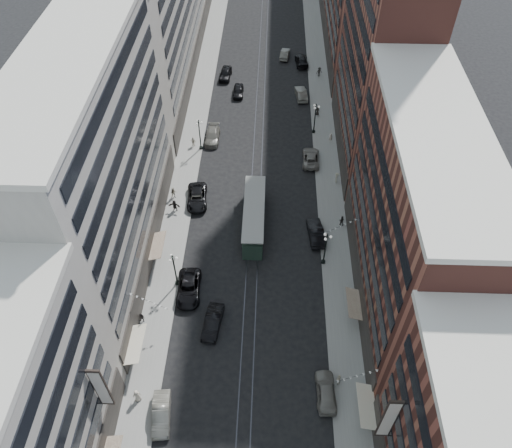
# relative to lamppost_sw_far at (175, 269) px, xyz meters

# --- Properties ---
(ground) EXTENTS (220.00, 220.00, 0.00)m
(ground) POSITION_rel_lamppost_sw_far_xyz_m (9.20, 32.00, -3.10)
(ground) COLOR black
(ground) RESTS_ON ground
(sidewalk_west) EXTENTS (4.00, 180.00, 0.15)m
(sidewalk_west) POSITION_rel_lamppost_sw_far_xyz_m (-1.80, 42.00, -3.02)
(sidewalk_west) COLOR gray
(sidewalk_west) RESTS_ON ground
(sidewalk_east) EXTENTS (4.00, 180.00, 0.15)m
(sidewalk_east) POSITION_rel_lamppost_sw_far_xyz_m (20.20, 42.00, -3.02)
(sidewalk_east) COLOR gray
(sidewalk_east) RESTS_ON ground
(rail_west) EXTENTS (0.12, 180.00, 0.02)m
(rail_west) POSITION_rel_lamppost_sw_far_xyz_m (8.50, 42.00, -3.09)
(rail_west) COLOR #2D2D33
(rail_west) RESTS_ON ground
(rail_east) EXTENTS (0.12, 180.00, 0.02)m
(rail_east) POSITION_rel_lamppost_sw_far_xyz_m (9.90, 42.00, -3.09)
(rail_east) COLOR #2D2D33
(rail_east) RESTS_ON ground
(building_west_mid) EXTENTS (8.00, 36.00, 28.00)m
(building_west_mid) POSITION_rel_lamppost_sw_far_xyz_m (-7.80, 5.00, 10.90)
(building_west_mid) COLOR #9D988B
(building_west_mid) RESTS_ON ground
(building_east_mid) EXTENTS (8.00, 30.00, 24.00)m
(building_east_mid) POSITION_rel_lamppost_sw_far_xyz_m (26.20, -0.00, 8.90)
(building_east_mid) COLOR brown
(building_east_mid) RESTS_ON ground
(building_east_tower) EXTENTS (8.00, 26.00, 42.00)m
(building_east_tower) POSITION_rel_lamppost_sw_far_xyz_m (26.20, 28.00, 17.90)
(building_east_tower) COLOR brown
(building_east_tower) RESTS_ON ground
(lamppost_sw_far) EXTENTS (1.03, 1.14, 5.52)m
(lamppost_sw_far) POSITION_rel_lamppost_sw_far_xyz_m (0.00, 0.00, 0.00)
(lamppost_sw_far) COLOR black
(lamppost_sw_far) RESTS_ON sidewalk_west
(lamppost_sw_mid) EXTENTS (1.03, 1.14, 5.52)m
(lamppost_sw_mid) POSITION_rel_lamppost_sw_far_xyz_m (0.00, 27.00, 0.00)
(lamppost_sw_mid) COLOR black
(lamppost_sw_mid) RESTS_ON sidewalk_west
(lamppost_se_far) EXTENTS (1.03, 1.14, 5.52)m
(lamppost_se_far) POSITION_rel_lamppost_sw_far_xyz_m (18.40, 4.00, 0.00)
(lamppost_se_far) COLOR black
(lamppost_se_far) RESTS_ON sidewalk_east
(lamppost_se_mid) EXTENTS (1.03, 1.14, 5.52)m
(lamppost_se_mid) POSITION_rel_lamppost_sw_far_xyz_m (18.40, 32.00, 0.00)
(lamppost_se_mid) COLOR black
(lamppost_se_mid) RESTS_ON sidewalk_east
(streetcar) EXTENTS (2.81, 12.70, 3.51)m
(streetcar) POSITION_rel_lamppost_sw_far_xyz_m (9.20, 10.40, -1.47)
(streetcar) COLOR #23382C
(streetcar) RESTS_ON ground
(car_1) EXTENTS (2.26, 5.08, 1.62)m
(car_1) POSITION_rel_lamppost_sw_far_xyz_m (0.80, -16.72, -2.29)
(car_1) COLOR slate
(car_1) RESTS_ON ground
(car_2) EXTENTS (3.05, 6.17, 1.68)m
(car_2) POSITION_rel_lamppost_sw_far_xyz_m (1.62, -1.19, -2.26)
(car_2) COLOR black
(car_2) RESTS_ON ground
(car_4) EXTENTS (2.16, 5.08, 1.71)m
(car_4) POSITION_rel_lamppost_sw_far_xyz_m (17.60, -13.79, -2.24)
(car_4) COLOR slate
(car_4) RESTS_ON ground
(car_5) EXTENTS (2.42, 5.25, 1.67)m
(car_5) POSITION_rel_lamppost_sw_far_xyz_m (5.02, -5.84, -2.26)
(car_5) COLOR black
(car_5) RESTS_ON ground
(pedestrian_1) EXTENTS (1.00, 0.77, 1.82)m
(pedestrian_1) POSITION_rel_lamppost_sw_far_xyz_m (-1.95, -15.00, -2.04)
(pedestrian_1) COLOR #B0A592
(pedestrian_1) RESTS_ON sidewalk_west
(pedestrian_2) EXTENTS (0.80, 0.55, 1.50)m
(pedestrian_2) POSITION_rel_lamppost_sw_far_xyz_m (-3.30, -5.60, -2.19)
(pedestrian_2) COLOR black
(pedestrian_2) RESTS_ON sidewalk_west
(pedestrian_4) EXTENTS (0.63, 1.06, 1.70)m
(pedestrian_4) POSITION_rel_lamppost_sw_far_xyz_m (19.01, -12.47, -2.10)
(pedestrian_4) COLOR beige
(pedestrian_4) RESTS_ON sidewalk_east
(car_7) EXTENTS (3.28, 6.22, 1.67)m
(car_7) POSITION_rel_lamppost_sw_far_xyz_m (0.80, 14.89, -2.26)
(car_7) COLOR black
(car_7) RESTS_ON ground
(car_8) EXTENTS (2.33, 5.57, 1.61)m
(car_8) POSITION_rel_lamppost_sw_far_xyz_m (1.63, 29.51, -2.29)
(car_8) COLOR slate
(car_8) RESTS_ON ground
(car_9) EXTENTS (2.47, 5.28, 1.75)m
(car_9) POSITION_rel_lamppost_sw_far_xyz_m (2.29, 49.02, -2.22)
(car_9) COLOR black
(car_9) RESTS_ON ground
(car_10) EXTENTS (2.50, 5.57, 1.78)m
(car_10) POSITION_rel_lamppost_sw_far_xyz_m (17.60, 8.55, -2.21)
(car_10) COLOR black
(car_10) RESTS_ON ground
(car_11) EXTENTS (2.66, 5.53, 1.52)m
(car_11) POSITION_rel_lamppost_sw_far_xyz_m (17.60, 24.47, -2.34)
(car_11) COLOR gray
(car_11) RESTS_ON ground
(car_12) EXTENTS (2.77, 5.84, 1.64)m
(car_12) POSITION_rel_lamppost_sw_far_xyz_m (17.02, 54.56, -2.27)
(car_12) COLOR black
(car_12) RESTS_ON ground
(car_13) EXTENTS (1.84, 4.57, 1.56)m
(car_13) POSITION_rel_lamppost_sw_far_xyz_m (5.10, 43.15, -2.32)
(car_13) COLOR black
(car_13) RESTS_ON ground
(car_14) EXTENTS (2.25, 4.88, 1.55)m
(car_14) POSITION_rel_lamppost_sw_far_xyz_m (13.70, 57.15, -2.32)
(car_14) COLOR #626157
(car_14) RESTS_ON ground
(pedestrian_5) EXTENTS (1.76, 0.75, 1.84)m
(pedestrian_5) POSITION_rel_lamppost_sw_far_xyz_m (-2.13, 12.81, -2.02)
(pedestrian_5) COLOR black
(pedestrian_5) RESTS_ON sidewalk_west
(pedestrian_6) EXTENTS (1.04, 0.69, 1.63)m
(pedestrian_6) POSITION_rel_lamppost_sw_far_xyz_m (-1.27, 27.64, -2.13)
(pedestrian_6) COLOR #B4AB95
(pedestrian_6) RESTS_ON sidewalk_west
(pedestrian_7) EXTENTS (0.86, 0.60, 1.62)m
(pedestrian_7) POSITION_rel_lamppost_sw_far_xyz_m (21.24, 10.80, -2.14)
(pedestrian_7) COLOR black
(pedestrian_7) RESTS_ON sidewalk_east
(pedestrian_8) EXTENTS (0.62, 0.45, 1.57)m
(pedestrian_8) POSITION_rel_lamppost_sw_far_xyz_m (21.04, 29.62, -2.16)
(pedestrian_8) COLOR #BCAE9C
(pedestrian_8) RESTS_ON sidewalk_east
(pedestrian_9) EXTENTS (1.27, 0.86, 1.82)m
(pedestrian_9) POSITION_rel_lamppost_sw_far_xyz_m (20.23, 49.94, -2.04)
(pedestrian_9) COLOR black
(pedestrian_9) RESTS_ON sidewalk_east
(car_extra_0) EXTENTS (3.01, 5.56, 1.48)m
(car_extra_0) POSITION_rel_lamppost_sw_far_xyz_m (0.80, 14.65, -2.36)
(car_extra_0) COLOR gray
(car_extra_0) RESTS_ON ground
(car_extra_1) EXTENTS (2.39, 5.24, 1.67)m
(car_extra_1) POSITION_rel_lamppost_sw_far_xyz_m (16.58, 42.59, -2.26)
(car_extra_1) COLOR #66645A
(car_extra_1) RESTS_ON ground
(pedestrian_extra_0) EXTENTS (0.67, 1.20, 1.76)m
(pedestrian_extra_0) POSITION_rel_lamppost_sw_far_xyz_m (21.25, 19.59, -2.07)
(pedestrian_extra_0) COLOR #A9A48C
(pedestrian_extra_0) RESTS_ON sidewalk_east
(pedestrian_extra_1) EXTENTS (0.84, 0.62, 1.53)m
(pedestrian_extra_1) POSITION_rel_lamppost_sw_far_xyz_m (19.26, 37.09, -2.18)
(pedestrian_extra_1) COLOR black
(pedestrian_extra_1) RESTS_ON sidewalk_east
(pedestrian_extra_2) EXTENTS (0.97, 0.68, 1.81)m
(pedestrian_extra_2) POSITION_rel_lamppost_sw_far_xyz_m (-2.65, 15.43, -2.04)
(pedestrian_extra_2) COLOR #A29B86
(pedestrian_extra_2) RESTS_ON sidewalk_west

